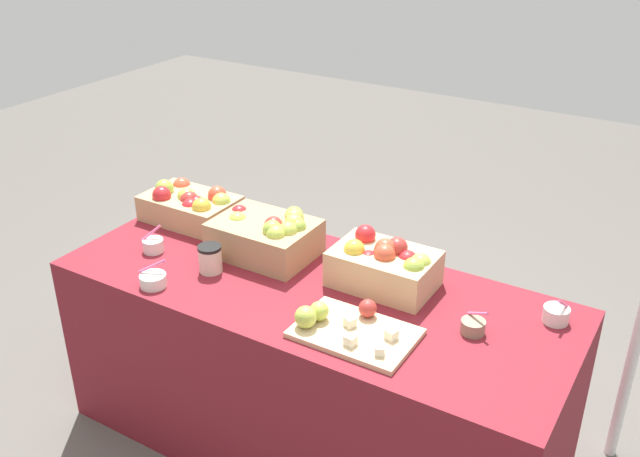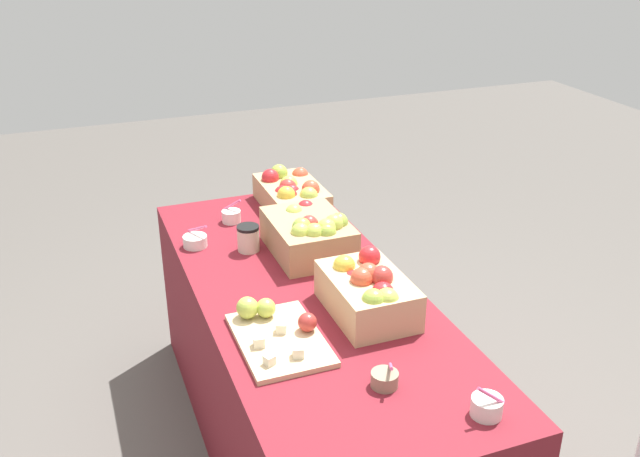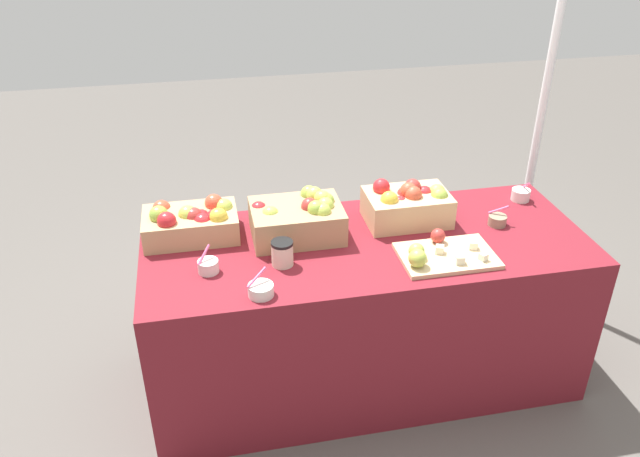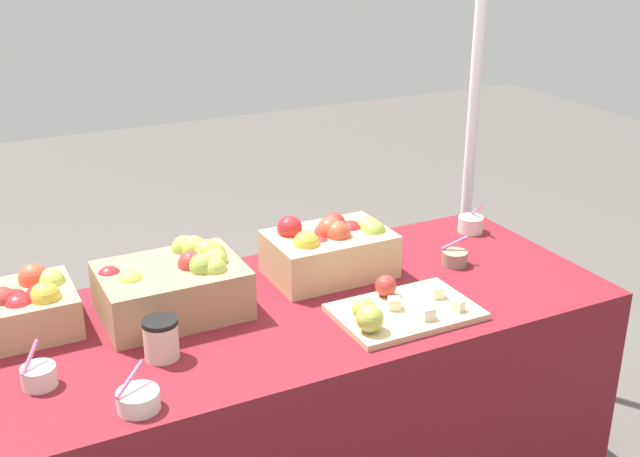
{
  "view_description": "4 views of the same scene",
  "coord_description": "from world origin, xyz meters",
  "px_view_note": "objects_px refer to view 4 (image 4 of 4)",
  "views": [
    {
      "loc": [
        1.17,
        -1.88,
        2.08
      ],
      "look_at": [
        -0.01,
        0.08,
        0.94
      ],
      "focal_mm": 39.91,
      "sensor_mm": 36.0,
      "label": 1
    },
    {
      "loc": [
        2.1,
        -0.74,
        2.01
      ],
      "look_at": [
        -0.01,
        0.06,
        0.97
      ],
      "focal_mm": 39.94,
      "sensor_mm": 36.0,
      "label": 2
    },
    {
      "loc": [
        -0.66,
        -2.24,
        2.14
      ],
      "look_at": [
        -0.19,
        0.06,
        0.79
      ],
      "focal_mm": 35.81,
      "sensor_mm": 36.0,
      "label": 3
    },
    {
      "loc": [
        -0.8,
        -1.82,
        1.78
      ],
      "look_at": [
        0.14,
        0.05,
        0.94
      ],
      "focal_mm": 44.51,
      "sensor_mm": 36.0,
      "label": 4
    }
  ],
  "objects_px": {
    "apple_crate_right": "(331,248)",
    "sample_bowl_extra": "(39,376)",
    "sample_bowl_near": "(138,400)",
    "sample_bowl_mid": "(471,224)",
    "sample_bowl_far": "(455,258)",
    "cutting_board_front": "(396,310)",
    "coffee_cup": "(161,339)",
    "tent_pole": "(473,121)",
    "apple_crate_middle": "(175,284)"
  },
  "relations": [
    {
      "from": "apple_crate_right",
      "to": "sample_bowl_extra",
      "type": "distance_m",
      "value": 0.93
    },
    {
      "from": "apple_crate_right",
      "to": "cutting_board_front",
      "type": "xyz_separation_m",
      "value": [
        0.03,
        -0.33,
        -0.06
      ]
    },
    {
      "from": "cutting_board_front",
      "to": "coffee_cup",
      "type": "xyz_separation_m",
      "value": [
        -0.63,
        0.09,
        0.03
      ]
    },
    {
      "from": "sample_bowl_near",
      "to": "tent_pole",
      "type": "distance_m",
      "value": 1.79
    },
    {
      "from": "cutting_board_front",
      "to": "tent_pole",
      "type": "height_order",
      "value": "tent_pole"
    },
    {
      "from": "sample_bowl_mid",
      "to": "sample_bowl_far",
      "type": "height_order",
      "value": "sample_bowl_mid"
    },
    {
      "from": "sample_bowl_mid",
      "to": "sample_bowl_extra",
      "type": "relative_size",
      "value": 1.06
    },
    {
      "from": "sample_bowl_far",
      "to": "coffee_cup",
      "type": "distance_m",
      "value": 0.99
    },
    {
      "from": "apple_crate_middle",
      "to": "tent_pole",
      "type": "height_order",
      "value": "tent_pole"
    },
    {
      "from": "apple_crate_right",
      "to": "tent_pole",
      "type": "xyz_separation_m",
      "value": [
        0.83,
        0.42,
        0.21
      ]
    },
    {
      "from": "apple_crate_right",
      "to": "sample_bowl_extra",
      "type": "height_order",
      "value": "apple_crate_right"
    },
    {
      "from": "apple_crate_right",
      "to": "sample_bowl_mid",
      "type": "bearing_deg",
      "value": 8.23
    },
    {
      "from": "sample_bowl_near",
      "to": "sample_bowl_extra",
      "type": "relative_size",
      "value": 0.99
    },
    {
      "from": "tent_pole",
      "to": "apple_crate_middle",
      "type": "bearing_deg",
      "value": -161.39
    },
    {
      "from": "apple_crate_right",
      "to": "cutting_board_front",
      "type": "relative_size",
      "value": 0.95
    },
    {
      "from": "sample_bowl_mid",
      "to": "tent_pole",
      "type": "height_order",
      "value": "tent_pole"
    },
    {
      "from": "apple_crate_middle",
      "to": "cutting_board_front",
      "type": "height_order",
      "value": "apple_crate_middle"
    },
    {
      "from": "sample_bowl_mid",
      "to": "sample_bowl_near",
      "type": "bearing_deg",
      "value": -158.18
    },
    {
      "from": "sample_bowl_far",
      "to": "tent_pole",
      "type": "relative_size",
      "value": 0.05
    },
    {
      "from": "cutting_board_front",
      "to": "sample_bowl_far",
      "type": "xyz_separation_m",
      "value": [
        0.35,
        0.22,
        -0.0
      ]
    },
    {
      "from": "coffee_cup",
      "to": "sample_bowl_far",
      "type": "bearing_deg",
      "value": 7.49
    },
    {
      "from": "apple_crate_right",
      "to": "cutting_board_front",
      "type": "bearing_deg",
      "value": -84.9
    },
    {
      "from": "sample_bowl_extra",
      "to": "sample_bowl_near",
      "type": "bearing_deg",
      "value": -47.04
    },
    {
      "from": "sample_bowl_mid",
      "to": "sample_bowl_extra",
      "type": "xyz_separation_m",
      "value": [
        -1.49,
        -0.33,
        -0.0
      ]
    },
    {
      "from": "sample_bowl_mid",
      "to": "sample_bowl_far",
      "type": "xyz_separation_m",
      "value": [
        -0.21,
        -0.2,
        -0.0
      ]
    },
    {
      "from": "apple_crate_middle",
      "to": "sample_bowl_near",
      "type": "distance_m",
      "value": 0.47
    },
    {
      "from": "apple_crate_middle",
      "to": "sample_bowl_extra",
      "type": "bearing_deg",
      "value": -151.73
    },
    {
      "from": "apple_crate_right",
      "to": "coffee_cup",
      "type": "height_order",
      "value": "apple_crate_right"
    },
    {
      "from": "sample_bowl_near",
      "to": "tent_pole",
      "type": "height_order",
      "value": "tent_pole"
    },
    {
      "from": "tent_pole",
      "to": "coffee_cup",
      "type": "bearing_deg",
      "value": -155.05
    },
    {
      "from": "sample_bowl_far",
      "to": "apple_crate_middle",
      "type": "bearing_deg",
      "value": 174.1
    },
    {
      "from": "sample_bowl_extra",
      "to": "coffee_cup",
      "type": "xyz_separation_m",
      "value": [
        0.29,
        -0.0,
        0.03
      ]
    },
    {
      "from": "sample_bowl_near",
      "to": "sample_bowl_extra",
      "type": "distance_m",
      "value": 0.27
    },
    {
      "from": "sample_bowl_near",
      "to": "sample_bowl_far",
      "type": "relative_size",
      "value": 1.1
    },
    {
      "from": "apple_crate_right",
      "to": "sample_bowl_mid",
      "type": "distance_m",
      "value": 0.6
    },
    {
      "from": "apple_crate_middle",
      "to": "sample_bowl_near",
      "type": "height_order",
      "value": "apple_crate_middle"
    },
    {
      "from": "sample_bowl_mid",
      "to": "coffee_cup",
      "type": "relative_size",
      "value": 1.04
    },
    {
      "from": "cutting_board_front",
      "to": "sample_bowl_extra",
      "type": "bearing_deg",
      "value": 174.35
    },
    {
      "from": "cutting_board_front",
      "to": "coffee_cup",
      "type": "relative_size",
      "value": 3.68
    },
    {
      "from": "sample_bowl_mid",
      "to": "tent_pole",
      "type": "bearing_deg",
      "value": 54.7
    },
    {
      "from": "sample_bowl_far",
      "to": "tent_pole",
      "type": "height_order",
      "value": "tent_pole"
    },
    {
      "from": "sample_bowl_near",
      "to": "coffee_cup",
      "type": "bearing_deg",
      "value": 60.07
    },
    {
      "from": "cutting_board_front",
      "to": "sample_bowl_near",
      "type": "relative_size",
      "value": 3.78
    },
    {
      "from": "sample_bowl_extra",
      "to": "coffee_cup",
      "type": "relative_size",
      "value": 0.98
    },
    {
      "from": "cutting_board_front",
      "to": "tent_pole",
      "type": "bearing_deg",
      "value": 43.21
    },
    {
      "from": "cutting_board_front",
      "to": "sample_bowl_mid",
      "type": "distance_m",
      "value": 0.7
    },
    {
      "from": "apple_crate_right",
      "to": "sample_bowl_extra",
      "type": "bearing_deg",
      "value": -164.97
    },
    {
      "from": "sample_bowl_mid",
      "to": "apple_crate_right",
      "type": "bearing_deg",
      "value": -171.77
    },
    {
      "from": "apple_crate_middle",
      "to": "coffee_cup",
      "type": "xyz_separation_m",
      "value": [
        -0.11,
        -0.22,
        -0.03
      ]
    },
    {
      "from": "sample_bowl_extra",
      "to": "apple_crate_right",
      "type": "bearing_deg",
      "value": 15.03
    }
  ]
}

